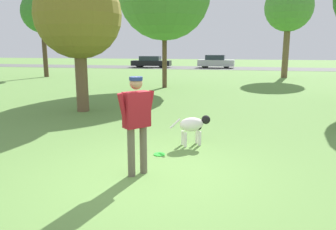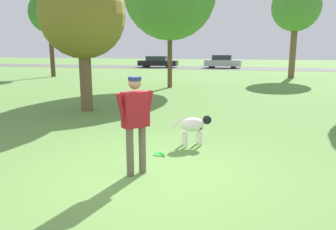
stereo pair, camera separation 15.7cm
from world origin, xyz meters
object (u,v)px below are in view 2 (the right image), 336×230
Objects in this scene: person at (136,117)px; tree_near_left at (83,16)px; dog at (194,125)px; parked_car_silver at (223,62)px; parked_car_black at (158,62)px; frisbee at (160,154)px; tree_far_left at (49,13)px; tree_far_right at (296,8)px.

tree_near_left is at bearing 75.89° from person.
dog is 0.23× the size of parked_car_silver.
person is at bearing -77.42° from parked_car_black.
tree_far_left reaches higher than frisbee.
dog is 21.24m from tree_far_left.
tree_far_left is at bearing 128.59° from frisbee.
parked_car_black is 1.11× the size of parked_car_silver.
parked_car_black is (-13.31, 10.43, -4.42)m from tree_far_right.
tree_far_left is at bearing -111.21° from parked_car_black.
parked_car_silver is (-1.03, 32.02, -0.35)m from person.
parked_car_silver is (7.34, 0.70, 0.06)m from parked_car_black.
person reaches higher than parked_car_black.
parked_car_silver is (12.01, 14.39, -4.09)m from tree_far_left.
person is 22.24m from tree_far_left.
person reaches higher than parked_car_silver.
parked_car_silver is (2.70, 26.71, -2.58)m from tree_near_left.
frisbee is 30.91m from parked_car_silver.
tree_far_left is 1.41× the size of parked_car_black.
person is 1.55m from frisbee.
dog is at bearing -36.50° from tree_near_left.
tree_far_right is at bearing 60.89° from tree_near_left.
person is at bearing -54.89° from tree_near_left.
person is 0.37× the size of tree_near_left.
dog is 0.19× the size of tree_near_left.
tree_near_left is at bearing -52.93° from tree_far_left.
tree_far_left reaches higher than parked_car_black.
person reaches higher than dog.
tree_far_right is 18.28m from tree_far_left.
dog reaches higher than frisbee.
dog is 3.82× the size of frisbee.
dog is at bearing -48.62° from tree_far_left.
parked_car_black is at bearing 77.44° from dog.
tree_far_left is (-13.75, 15.60, 4.31)m from dog.
tree_near_left is at bearing -94.06° from parked_car_silver.
tree_near_left is at bearing -119.11° from tree_far_right.
tree_far_left is 1.57× the size of parked_car_silver.
frisbee is (-0.59, -0.88, -0.46)m from dog.
parked_car_silver reaches higher than parked_car_black.
frisbee is at bearing -76.68° from parked_car_black.
parked_car_silver reaches higher than dog.
tree_near_left is (-3.73, 5.31, 2.23)m from person.
frisbee is 20.95m from tree_far_right.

